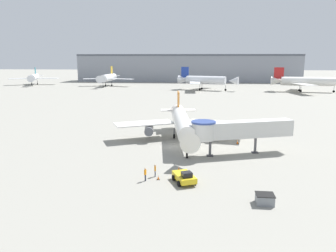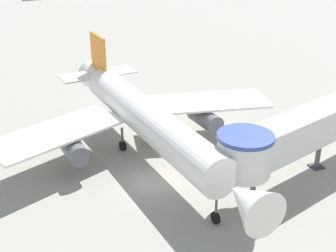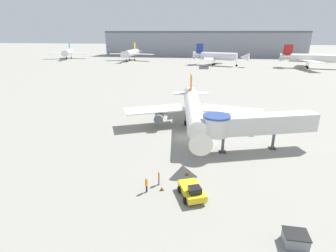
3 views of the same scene
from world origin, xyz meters
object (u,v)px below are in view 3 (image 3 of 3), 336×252
object	(u,v)px
jet_bridge	(252,124)
background_jet_gold_tail	(131,53)
background_jet_teal_tail	(68,52)
traffic_cone_near_nose	(187,173)
pushback_tug_yellow	(192,191)
main_airplane	(193,110)
traffic_cone_apron_front	(162,188)
service_container_gray	(295,239)
ground_crew_wing_walker	(146,184)
background_jet_red_tail	(314,58)
ground_crew_marshaller	(159,177)
background_jet_blue_tail	(218,56)
traffic_cone_starboard_wing	(252,132)

from	to	relation	value
jet_bridge	background_jet_gold_tail	xyz separation A→B (m)	(-58.56, 132.24, 0.59)
background_jet_teal_tail	background_jet_gold_tail	bearing A→B (deg)	-27.03
traffic_cone_near_nose	pushback_tug_yellow	bearing A→B (deg)	-77.86
main_airplane	traffic_cone_near_nose	bearing A→B (deg)	-95.71
traffic_cone_apron_front	background_jet_teal_tail	distance (m)	178.69
pushback_tug_yellow	service_container_gray	size ratio (longest dim) A/B	2.17
traffic_cone_near_nose	traffic_cone_apron_front	distance (m)	4.76
ground_crew_wing_walker	background_jet_red_tail	size ratio (longest dim) A/B	0.05
ground_crew_marshaller	background_jet_blue_tail	world-z (taller)	background_jet_blue_tail
pushback_tug_yellow	traffic_cone_starboard_wing	size ratio (longest dim) A/B	5.45
ground_crew_wing_walker	pushback_tug_yellow	bearing A→B (deg)	-79.96
traffic_cone_near_nose	ground_crew_marshaller	distance (m)	4.33
background_jet_red_tail	jet_bridge	bearing A→B (deg)	164.87
traffic_cone_apron_front	background_jet_blue_tail	bearing A→B (deg)	86.08
service_container_gray	traffic_cone_apron_front	world-z (taller)	service_container_gray
background_jet_blue_tail	pushback_tug_yellow	bearing A→B (deg)	-165.43
main_airplane	ground_crew_marshaller	distance (m)	20.93
traffic_cone_near_nose	background_jet_red_tail	bearing A→B (deg)	65.21
traffic_cone_starboard_wing	traffic_cone_apron_front	xyz separation A→B (m)	(-13.03, -20.21, -0.09)
jet_bridge	service_container_gray	world-z (taller)	jet_bridge
main_airplane	background_jet_red_tail	bearing A→B (deg)	54.30
pushback_tug_yellow	ground_crew_wing_walker	xyz separation A→B (m)	(-5.29, 0.15, 0.27)
background_jet_blue_tail	background_jet_red_tail	bearing A→B (deg)	-78.78
background_jet_teal_tail	jet_bridge	bearing A→B (deg)	-72.21
background_jet_gold_tail	background_jet_teal_tail	distance (m)	48.16
jet_bridge	pushback_tug_yellow	distance (m)	16.49
ground_crew_marshaller	ground_crew_wing_walker	distance (m)	2.09
main_airplane	background_jet_blue_tail	world-z (taller)	background_jet_blue_tail
ground_crew_marshaller	background_jet_red_tail	world-z (taller)	background_jet_red_tail
traffic_cone_starboard_wing	background_jet_blue_tail	world-z (taller)	background_jet_blue_tail
service_container_gray	background_jet_gold_tail	world-z (taller)	background_jet_gold_tail
background_jet_blue_tail	traffic_cone_starboard_wing	bearing A→B (deg)	-160.87
jet_bridge	traffic_cone_apron_front	distance (m)	18.02
traffic_cone_apron_front	background_jet_blue_tail	xyz separation A→B (m)	(8.76, 127.95, 4.81)
service_container_gray	background_jet_red_tail	world-z (taller)	background_jet_red_tail
background_jet_blue_tail	traffic_cone_apron_front	bearing A→B (deg)	-167.06
ground_crew_marshaller	background_jet_teal_tail	xyz separation A→B (m)	(-94.10, 150.36, 3.54)
pushback_tug_yellow	traffic_cone_near_nose	world-z (taller)	pushback_tug_yellow
main_airplane	traffic_cone_apron_front	size ratio (longest dim) A/B	47.03
service_container_gray	traffic_cone_near_nose	size ratio (longest dim) A/B	3.16
pushback_tug_yellow	traffic_cone_apron_front	bearing A→B (deg)	144.48
pushback_tug_yellow	service_container_gray	world-z (taller)	pushback_tug_yellow
traffic_cone_starboard_wing	ground_crew_wing_walker	distance (m)	25.54
background_jet_blue_tail	background_jet_teal_tail	xyz separation A→B (m)	(-103.44, 23.53, -0.56)
main_airplane	pushback_tug_yellow	xyz separation A→B (m)	(1.45, -22.51, -2.93)
main_airplane	ground_crew_marshaller	xyz separation A→B (m)	(-2.74, -20.58, -2.70)
ground_crew_marshaller	background_jet_blue_tail	size ratio (longest dim) A/B	0.05
traffic_cone_apron_front	background_jet_teal_tail	bearing A→B (deg)	122.01
background_jet_gold_tail	main_airplane	bearing A→B (deg)	-66.64
background_jet_blue_tail	background_jet_gold_tail	distance (m)	58.34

